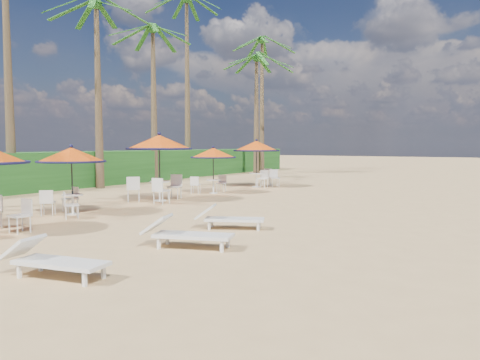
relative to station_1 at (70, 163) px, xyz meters
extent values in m
plane|color=tan|center=(5.32, -3.22, -1.60)|extent=(160.00, 160.00, 0.00)
cube|color=#194716|center=(-8.18, 7.78, -0.70)|extent=(3.00, 40.00, 1.80)
cylinder|color=black|center=(0.03, 0.04, -0.55)|extent=(0.05, 0.05, 2.09)
cone|color=#CF4D12|center=(0.03, 0.04, 0.27)|extent=(2.09, 2.09, 0.46)
torus|color=#111133|center=(0.03, 0.04, 0.06)|extent=(2.09, 2.09, 0.06)
sphere|color=#111133|center=(0.03, 0.04, 0.53)|extent=(0.11, 0.11, 0.11)
cylinder|color=silver|center=(0.03, 0.04, -0.98)|extent=(0.64, 0.64, 0.04)
cylinder|color=silver|center=(0.03, 0.04, -1.28)|extent=(0.07, 0.07, 0.64)
cylinder|color=black|center=(-0.01, 4.14, -0.32)|extent=(0.06, 0.06, 2.55)
cone|color=#CF4D12|center=(-0.01, 4.14, 0.67)|extent=(2.55, 2.55, 0.55)
torus|color=#111133|center=(-0.01, 4.14, 0.42)|extent=(2.55, 2.55, 0.08)
sphere|color=#111133|center=(-0.01, 4.14, 1.00)|extent=(0.13, 0.13, 0.13)
cylinder|color=silver|center=(-0.01, 4.14, -0.84)|extent=(0.78, 0.78, 0.04)
cylinder|color=silver|center=(-0.01, 4.14, -1.21)|extent=(0.09, 0.09, 0.78)
cylinder|color=black|center=(0.15, 7.54, -0.58)|extent=(0.04, 0.04, 2.03)
cone|color=#CF4D12|center=(0.15, 7.54, 0.21)|extent=(2.03, 2.03, 0.44)
torus|color=#111133|center=(0.15, 7.54, 0.01)|extent=(2.03, 2.03, 0.06)
sphere|color=#111133|center=(0.15, 7.54, 0.47)|extent=(0.11, 0.11, 0.11)
cylinder|color=silver|center=(0.15, 7.54, -1.00)|extent=(0.62, 0.62, 0.04)
cylinder|color=silver|center=(0.15, 7.54, -1.29)|extent=(0.07, 0.07, 0.62)
cylinder|color=black|center=(0.26, 11.23, -0.42)|extent=(0.05, 0.05, 2.36)
cone|color=#CF4D12|center=(0.26, 11.23, 0.51)|extent=(2.36, 2.36, 0.51)
torus|color=#111133|center=(0.26, 11.23, 0.27)|extent=(2.36, 2.36, 0.07)
sphere|color=#111133|center=(0.26, 11.23, 0.81)|extent=(0.12, 0.12, 0.12)
cylinder|color=silver|center=(0.26, 11.23, -0.90)|extent=(0.72, 0.72, 0.04)
cylinder|color=silver|center=(0.26, 11.23, -1.24)|extent=(0.08, 0.08, 0.72)
cube|color=silver|center=(5.62, -4.70, -1.34)|extent=(1.66, 0.87, 0.06)
cube|color=silver|center=(4.84, -4.86, -1.13)|extent=(0.63, 0.66, 0.39)
cube|color=silver|center=(5.62, -4.70, -1.49)|extent=(0.06, 0.06, 0.22)
cube|color=silver|center=(6.11, -1.80, -1.32)|extent=(1.76, 1.10, 0.07)
cube|color=silver|center=(5.33, -2.07, -1.11)|extent=(0.72, 0.75, 0.41)
cube|color=silver|center=(6.11, -1.80, -1.48)|extent=(0.06, 0.06, 0.23)
cube|color=silver|center=(5.65, 0.55, -1.35)|extent=(1.61, 1.16, 0.06)
cube|color=silver|center=(4.97, 0.22, -1.15)|extent=(0.70, 0.72, 0.38)
cube|color=silver|center=(5.65, 0.55, -1.49)|extent=(0.05, 0.05, 0.21)
cone|color=brown|center=(-7.33, 2.73, 3.79)|extent=(0.44, 0.44, 10.78)
cone|color=brown|center=(-6.12, 6.65, 2.90)|extent=(0.44, 0.44, 9.00)
sphere|color=#194E16|center=(-6.12, 6.65, 7.41)|extent=(0.56, 0.56, 0.56)
cone|color=brown|center=(-6.82, 11.47, 2.85)|extent=(0.44, 0.44, 8.89)
sphere|color=#194E16|center=(-6.82, 11.47, 7.30)|extent=(0.56, 0.56, 0.56)
cone|color=brown|center=(-8.21, 16.48, 4.44)|extent=(0.44, 0.44, 12.07)
cone|color=brown|center=(-4.89, 20.36, 2.61)|extent=(0.44, 0.44, 8.41)
sphere|color=#194E16|center=(-4.89, 20.36, 6.81)|extent=(0.56, 0.56, 0.56)
cone|color=brown|center=(-6.50, 24.11, 3.67)|extent=(0.44, 0.44, 10.54)
sphere|color=#194E16|center=(-6.50, 24.11, 8.94)|extent=(0.56, 0.56, 0.56)
camera|label=1|loc=(12.00, -9.56, 0.58)|focal=35.00mm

